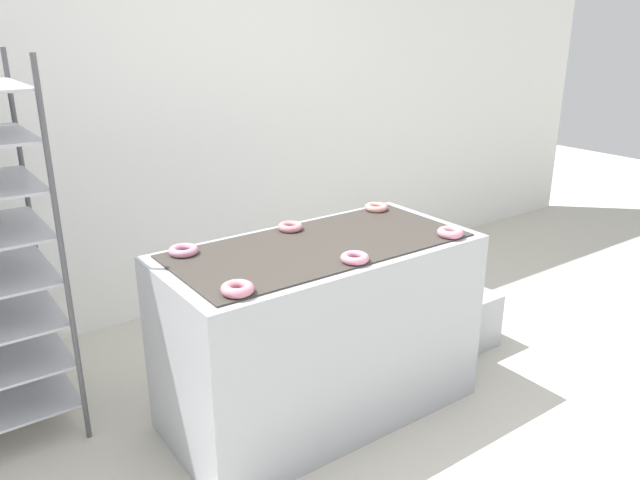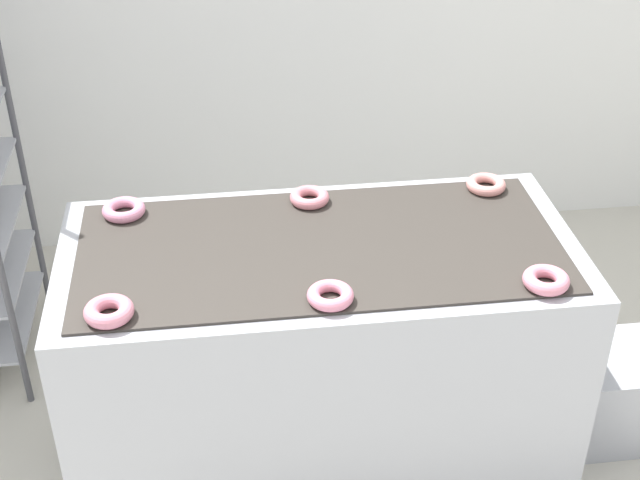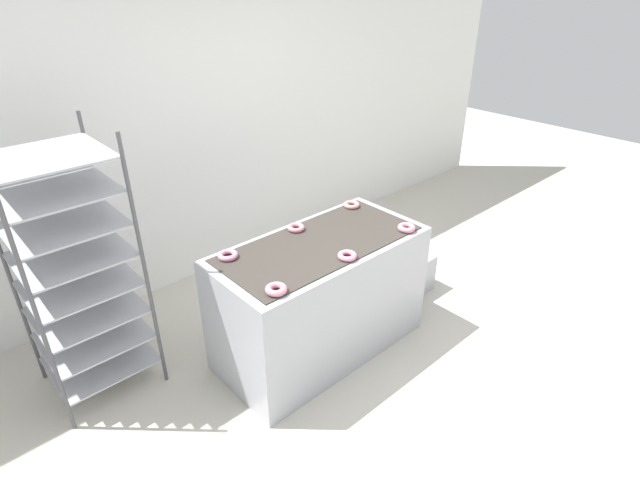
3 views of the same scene
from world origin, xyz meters
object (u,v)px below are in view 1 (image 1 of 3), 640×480
fryer_machine (320,331)px  donut_far_right (376,207)px  donut_far_left (183,250)px  donut_near_left (237,289)px  glaze_bin (460,319)px  donut_near_center (355,258)px  donut_far_center (290,227)px  donut_near_right (450,232)px

fryer_machine → donut_far_right: 0.76m
donut_far_left → donut_near_left: bearing=-91.0°
fryer_machine → donut_far_left: bearing=156.3°
donut_near_left → donut_far_right: size_ratio=1.03×
glaze_bin → donut_near_center: 1.33m
fryer_machine → donut_far_center: size_ratio=12.29×
glaze_bin → donut_near_center: donut_near_center is taller
glaze_bin → donut_near_right: (-0.50, -0.32, 0.73)m
donut_far_left → donut_far_center: same height
donut_near_right → donut_far_center: donut_near_right is taller
donut_near_left → donut_near_right: 1.12m
glaze_bin → donut_near_right: bearing=-147.3°
glaze_bin → donut_far_center: 1.30m
donut_near_right → donut_far_left: size_ratio=0.97×
donut_near_center → donut_near_right: size_ratio=0.98×
donut_far_center → fryer_machine: bearing=-90.1°
donut_near_center → donut_far_left: (-0.55, 0.50, 0.00)m
donut_near_left → donut_near_right: donut_near_left is taller
glaze_bin → donut_near_left: (-1.62, -0.31, 0.73)m
glaze_bin → donut_far_center: bearing=169.6°
donut_near_left → donut_far_left: bearing=89.0°
donut_near_left → donut_far_right: (1.11, 0.51, -0.00)m
glaze_bin → donut_near_right: donut_near_right is taller
donut_near_left → donut_far_center: donut_near_left is taller
donut_near_center → donut_far_center: same height
donut_near_right → donut_near_left: bearing=179.6°
donut_far_right → donut_near_left: bearing=-155.3°
fryer_machine → donut_near_left: size_ratio=11.73×
glaze_bin → donut_far_left: 1.78m
donut_far_left → donut_far_right: bearing=0.7°
glaze_bin → donut_far_left: (-1.61, 0.19, 0.73)m
glaze_bin → donut_near_center: size_ratio=3.13×
donut_far_left → donut_far_right: 1.11m
donut_far_left → donut_far_center: (0.55, 0.00, -0.00)m
fryer_machine → donut_far_center: donut_far_center is taller
donut_near_right → glaze_bin: bearing=32.7°
fryer_machine → donut_far_right: bearing=24.9°
donut_near_right → donut_far_left: (-1.11, 0.51, -0.00)m
fryer_machine → donut_far_right: (0.55, 0.26, 0.45)m
fryer_machine → donut_near_left: (-0.56, -0.26, 0.46)m
donut_near_center → donut_far_center: 0.50m
donut_near_center → donut_far_left: size_ratio=0.95×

